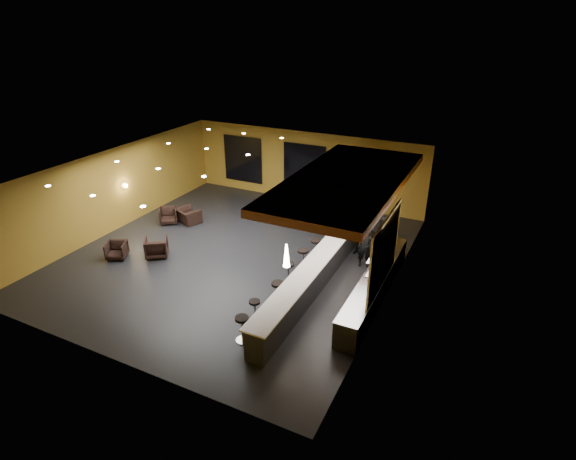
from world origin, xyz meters
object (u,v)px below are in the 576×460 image
at_px(armchair_c, 169,216).
at_px(column, 358,198).
at_px(pendant_0, 286,255).
at_px(pendant_2, 345,197).
at_px(bar_stool_0, 242,326).
at_px(staff_a, 365,247).
at_px(bar_stool_3, 288,271).
at_px(prep_counter, 375,287).
at_px(bar_stool_5, 316,247).
at_px(pendant_1, 320,222).
at_px(armchair_a, 117,250).
at_px(staff_b, 366,233).
at_px(bar_stool_6, 326,232).
at_px(bar_counter, 313,278).
at_px(armchair_b, 156,247).
at_px(bar_stool_4, 303,257).
at_px(bar_stool_2, 278,291).
at_px(armchair_d, 188,216).
at_px(bar_stool_1, 255,308).
at_px(staff_c, 384,236).

bearing_deg(armchair_c, column, -19.61).
relative_size(pendant_0, pendant_2, 1.00).
bearing_deg(bar_stool_0, staff_a, 71.82).
distance_m(pendant_2, bar_stool_3, 3.64).
height_order(prep_counter, bar_stool_5, prep_counter).
bearing_deg(pendant_1, bar_stool_5, 115.53).
xyz_separation_m(pendant_0, armchair_a, (-7.67, 0.82, -2.02)).
relative_size(staff_b, bar_stool_6, 2.29).
bearing_deg(staff_b, pendant_1, -120.20).
height_order(bar_counter, pendant_2, pendant_2).
bearing_deg(bar_counter, column, 90.00).
distance_m(bar_counter, armchair_b, 6.41).
bearing_deg(bar_stool_4, bar_counter, -52.50).
xyz_separation_m(pendant_2, bar_stool_3, (-0.90, -3.03, -1.80)).
bearing_deg(bar_stool_5, staff_b, 35.08).
bearing_deg(pendant_2, bar_stool_6, 150.55).
bearing_deg(bar_stool_3, prep_counter, 10.33).
relative_size(pendant_2, bar_stool_4, 0.84).
bearing_deg(bar_stool_2, armchair_d, 148.75).
distance_m(armchair_a, bar_stool_6, 8.25).
height_order(armchair_a, bar_stool_5, bar_stool_5).
height_order(bar_counter, bar_stool_0, bar_counter).
relative_size(pendant_0, bar_stool_1, 0.97).
bearing_deg(armchair_a, staff_b, 0.98).
relative_size(column, bar_stool_1, 4.87).
bearing_deg(bar_stool_5, bar_counter, -69.95).
xyz_separation_m(column, staff_b, (0.83, -1.35, -0.82)).
relative_size(pendant_2, armchair_b, 0.82).
height_order(staff_b, bar_stool_1, staff_b).
distance_m(bar_stool_2, bar_stool_4, 2.39).
relative_size(bar_stool_1, bar_stool_5, 0.90).
bearing_deg(bar_stool_5, pendant_2, 48.76).
bearing_deg(pendant_1, armchair_c, 167.43).
xyz_separation_m(bar_stool_3, bar_stool_6, (0.02, 3.53, -0.03)).
relative_size(armchair_a, bar_stool_3, 0.86).
height_order(prep_counter, bar_stool_6, prep_counter).
distance_m(pendant_0, staff_a, 4.77).
bearing_deg(prep_counter, column, 116.00).
bearing_deg(bar_stool_6, bar_stool_3, -90.31).
relative_size(column, bar_stool_6, 4.33).
xyz_separation_m(staff_a, bar_stool_0, (-1.86, -5.66, -0.26)).
relative_size(armchair_d, bar_stool_0, 1.24).
xyz_separation_m(armchair_b, bar_stool_3, (5.50, 0.35, 0.16)).
xyz_separation_m(staff_c, bar_stool_3, (-2.38, -3.48, -0.30)).
relative_size(bar_counter, pendant_1, 11.43).
height_order(bar_stool_1, bar_stool_3, bar_stool_3).
xyz_separation_m(armchair_a, bar_stool_0, (6.90, -2.10, 0.19)).
xyz_separation_m(staff_a, staff_c, (0.40, 1.08, 0.06)).
bearing_deg(bar_counter, pendant_1, 90.00).
height_order(column, pendant_1, column).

